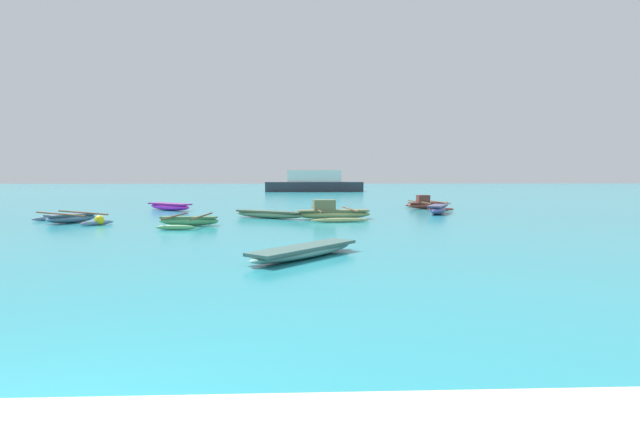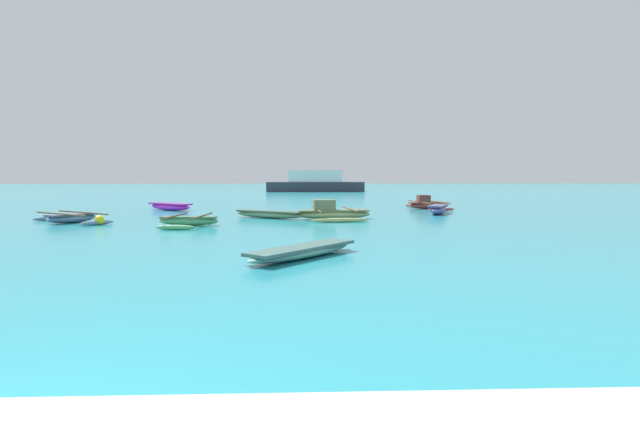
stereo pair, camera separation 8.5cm
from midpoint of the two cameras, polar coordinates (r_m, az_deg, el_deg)
name	(u,v)px [view 2 (the right image)]	position (r m, az deg, el deg)	size (l,w,h in m)	color
moored_boat_0	(189,221)	(21.25, -14.67, -0.80)	(2.50, 3.63, 0.43)	#60B16F
moored_boat_1	(303,251)	(12.63, -1.80, -4.30)	(3.07, 3.44, 0.29)	#5FA096
moored_boat_2	(72,218)	(24.39, -26.42, -0.44)	(4.17, 3.63, 0.45)	#6282A5
moored_boat_3	(428,204)	(31.64, 12.28, 1.05)	(2.65, 4.36, 0.85)	#A94034
moored_boat_4	(332,213)	(23.63, 1.47, 0.10)	(3.67, 3.88, 0.92)	#AFB972
moored_boat_5	(269,214)	(24.21, -5.75, -0.06)	(3.63, 2.58, 0.36)	gray
moored_boat_6	(170,206)	(30.87, -16.67, 0.80)	(3.19, 2.75, 0.42)	#E92EE5
moored_boat_7	(438,209)	(27.47, 13.41, 0.51)	(1.81, 2.72, 0.48)	#716AAE
mooring_buoy_0	(99,220)	(22.78, -23.80, -0.69)	(0.40, 0.40, 0.40)	yellow
distant_ferry	(315,183)	(63.18, -0.51, 3.51)	(12.23, 2.69, 2.69)	#2D333D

